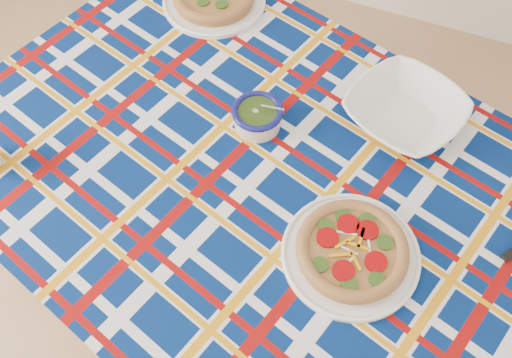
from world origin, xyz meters
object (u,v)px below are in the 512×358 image
at_px(dining_table, 285,209).
at_px(pesto_bowl, 258,115).
at_px(main_focaccia_plate, 352,250).
at_px(serving_bowl, 405,111).

xyz_separation_m(dining_table, pesto_bowl, (-0.13, 0.15, 0.11)).
distance_m(main_focaccia_plate, serving_bowl, 0.38).
bearing_deg(main_focaccia_plate, pesto_bowl, 141.31).
distance_m(pesto_bowl, serving_bowl, 0.34).
xyz_separation_m(dining_table, main_focaccia_plate, (0.17, -0.09, 0.10)).
bearing_deg(dining_table, main_focaccia_plate, -11.11).
bearing_deg(pesto_bowl, serving_bowl, 24.48).
bearing_deg(pesto_bowl, dining_table, -48.89).
xyz_separation_m(pesto_bowl, serving_bowl, (0.31, 0.14, -0.00)).
xyz_separation_m(main_focaccia_plate, pesto_bowl, (-0.30, 0.24, 0.01)).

